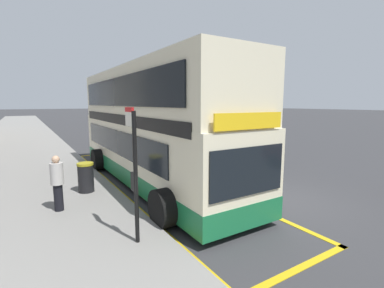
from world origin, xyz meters
TOP-DOWN VIEW (x-y plane):
  - ground_plane at (0.00, 32.00)m, footprint 260.00×260.00m
  - pavement_near at (-7.00, 32.00)m, footprint 6.00×76.00m
  - double_decker_bus at (-2.46, 4.00)m, footprint 3.14×10.96m
  - bus_bay_markings at (-2.42, 4.11)m, footprint 3.16×14.05m
  - bus_stop_sign at (-4.71, -0.43)m, footprint 0.09×0.51m
  - parked_car_black_across at (4.76, 37.64)m, footprint 2.09×4.20m
  - parked_car_maroon_distant at (4.85, 31.91)m, footprint 2.09×4.20m
  - pedestrian_waiting_near_sign at (-5.94, 2.30)m, footprint 0.34×0.34m
  - litter_bin at (-4.97, 3.61)m, footprint 0.53×0.53m

SIDE VIEW (x-z plane):
  - ground_plane at x=0.00m, z-range 0.00..0.00m
  - bus_bay_markings at x=-2.42m, z-range 0.00..0.01m
  - pavement_near at x=-7.00m, z-range 0.00..0.14m
  - litter_bin at x=-4.97m, z-range 0.14..1.14m
  - parked_car_black_across at x=4.76m, z-range -0.01..1.61m
  - parked_car_maroon_distant at x=4.85m, z-range -0.01..1.61m
  - pedestrian_waiting_near_sign at x=-5.94m, z-range 0.20..1.76m
  - bus_stop_sign at x=-4.71m, z-range 0.37..3.25m
  - double_decker_bus at x=-2.46m, z-range -0.14..4.26m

